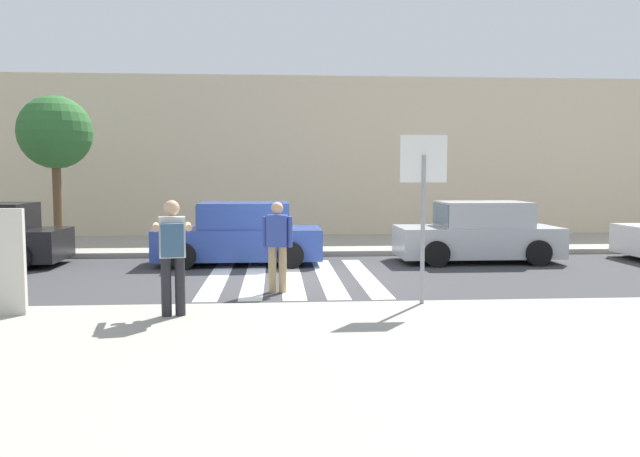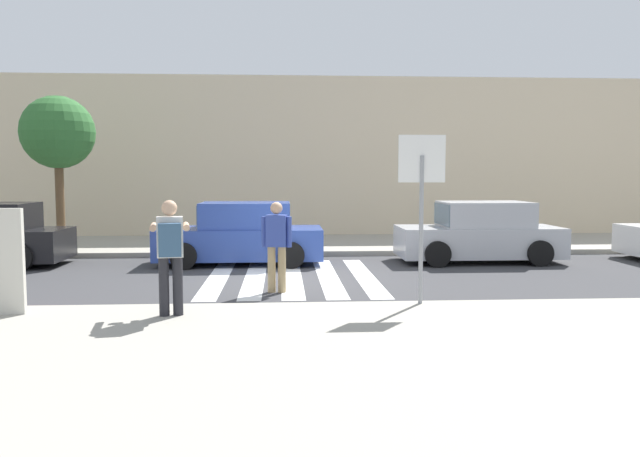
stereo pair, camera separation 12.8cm
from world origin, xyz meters
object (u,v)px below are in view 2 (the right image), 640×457
at_px(pedestrian_crossing, 277,242).
at_px(parked_car_silver, 480,234).
at_px(stop_sign, 422,181).
at_px(street_tree_west, 58,133).
at_px(photographer_with_backpack, 170,247).
at_px(parked_car_blue, 242,235).

height_order(pedestrian_crossing, parked_car_silver, pedestrian_crossing).
xyz_separation_m(stop_sign, parked_car_silver, (2.83, 5.70, -1.41)).
bearing_deg(parked_car_silver, pedestrian_crossing, -143.22).
xyz_separation_m(stop_sign, street_tree_west, (-8.50, 8.04, 1.25)).
bearing_deg(pedestrian_crossing, parked_car_silver, 36.78).
bearing_deg(pedestrian_crossing, photographer_with_backpack, -121.78).
height_order(stop_sign, street_tree_west, street_tree_west).
distance_m(photographer_with_backpack, street_tree_west, 10.10).
bearing_deg(photographer_with_backpack, parked_car_blue, 84.30).
height_order(stop_sign, photographer_with_backpack, stop_sign).
bearing_deg(photographer_with_backpack, street_tree_west, 117.81).
bearing_deg(parked_car_blue, parked_car_silver, -0.00).
distance_m(photographer_with_backpack, parked_car_blue, 6.42).
relative_size(parked_car_blue, street_tree_west, 0.95).
distance_m(photographer_with_backpack, pedestrian_crossing, 2.95).
xyz_separation_m(stop_sign, photographer_with_backpack, (-3.90, -0.67, -0.97)).
height_order(pedestrian_crossing, parked_car_blue, pedestrian_crossing).
relative_size(stop_sign, parked_car_silver, 0.67).
bearing_deg(street_tree_west, pedestrian_crossing, -45.31).
bearing_deg(street_tree_west, parked_car_silver, -11.69).
relative_size(stop_sign, parked_car_blue, 0.67).
bearing_deg(photographer_with_backpack, pedestrian_crossing, 58.22).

